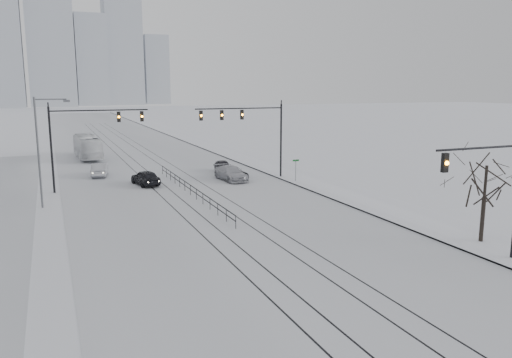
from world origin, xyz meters
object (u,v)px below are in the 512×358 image
sedan_sb_inner (145,178)px  sedan_nb_right (231,173)px  sedan_nb_far (223,166)px  box_truck (87,147)px  sedan_sb_outer (100,170)px  bare_tree (486,174)px  sedan_nb_front (233,173)px  traffic_mast_near (497,184)px

sedan_sb_inner → sedan_nb_right: 8.88m
sedan_nb_far → box_truck: bearing=134.4°
sedan_sb_outer → sedan_nb_far: (13.52, -2.76, -0.04)m
bare_tree → sedan_nb_right: (-7.28, 26.56, -3.74)m
bare_tree → sedan_nb_right: bearing=105.3°
sedan_sb_inner → sedan_nb_front: (9.17, -0.49, -0.08)m
sedan_nb_front → box_truck: bearing=117.8°
sedan_nb_front → box_truck: box_truck is taller
sedan_nb_right → sedan_nb_far: sedan_nb_right is taller
bare_tree → box_truck: (-20.03, 50.00, -2.91)m
sedan_nb_front → sedan_sb_inner: bearing=175.3°
bare_tree → box_truck: size_ratio=0.54×
sedan_sb_inner → sedan_nb_far: (9.76, 4.37, -0.08)m
sedan_sb_outer → sedan_nb_far: size_ratio=1.10×
sedan_nb_far → bare_tree: bearing=-71.0°
traffic_mast_near → sedan_sb_inner: (-13.72, 30.38, -3.80)m
bare_tree → sedan_sb_outer: 40.01m
sedan_sb_inner → box_truck: (-3.91, 22.63, 0.82)m
sedan_nb_front → sedan_nb_right: (-0.32, -0.32, 0.07)m
sedan_sb_inner → sedan_nb_far: 10.69m
sedan_sb_inner → sedan_nb_far: bearing=-166.5°
sedan_sb_inner → box_truck: 22.98m
traffic_mast_near → sedan_nb_far: 35.19m
sedan_sb_outer → box_truck: box_truck is taller
traffic_mast_near → box_truck: (-17.62, 53.00, -2.98)m
sedan_nb_front → traffic_mast_near: bearing=-83.0°
sedan_sb_inner → box_truck: size_ratio=0.40×
bare_tree → box_truck: bare_tree is taller
traffic_mast_near → sedan_nb_front: (-4.55, 29.89, -3.88)m
traffic_mast_near → sedan_nb_far: size_ratio=1.73×
bare_tree → sedan_sb_inner: size_ratio=1.36×
sedan_sb_outer → traffic_mast_near: bearing=125.2°
sedan_nb_far → sedan_nb_front: bearing=-89.3°
traffic_mast_near → bare_tree: (2.41, 3.00, -0.07)m
sedan_sb_outer → sedan_nb_right: size_ratio=0.85×
sedan_sb_outer → box_truck: (-0.14, 15.49, 0.85)m
box_truck → sedan_sb_outer: bearing=87.9°
sedan_sb_outer → sedan_nb_front: size_ratio=0.90×
sedan_sb_outer → box_truck: size_ratio=0.39×
bare_tree → sedan_sb_inner: 31.99m
sedan_sb_outer → sedan_nb_right: bearing=158.0°
traffic_mast_near → bare_tree: traffic_mast_near is taller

